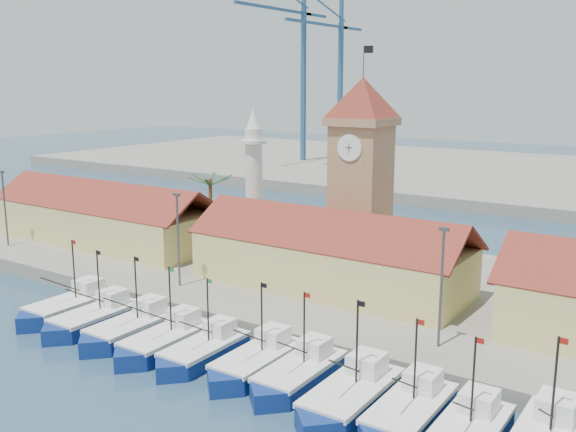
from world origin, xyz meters
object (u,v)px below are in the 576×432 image
Objects in this scene: boat_5 at (255,363)px; clock_tower at (361,171)px; boat_0 at (68,308)px; minaret at (254,178)px.

clock_tower is at bearing 98.84° from boat_5.
boat_0 is 30.76m from clock_tower.
minaret is at bearing 126.94° from boat_5.
boat_0 is at bearing -179.48° from boat_5.
boat_5 is at bearing 0.52° from boat_0.
boat_0 reaches higher than boat_5.
boat_5 is at bearing -81.16° from clock_tower.
boat_5 is at bearing -53.06° from minaret.
minaret is (-15.00, 2.00, -2.23)m from clock_tower.
clock_tower reaches higher than boat_5.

